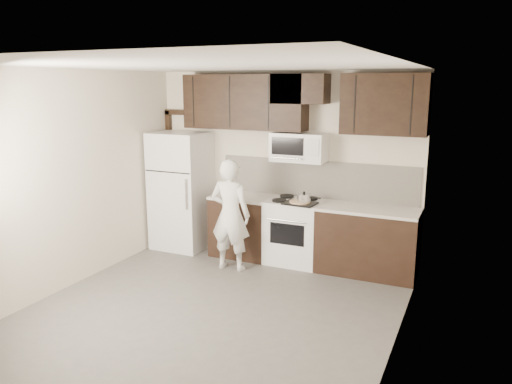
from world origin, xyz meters
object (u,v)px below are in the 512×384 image
Objects in this scene: microwave at (299,147)px; person at (230,215)px; stove at (295,231)px; refrigerator at (181,191)px.

microwave is 0.49× the size of person.
refrigerator reaches higher than stove.
refrigerator is 1.27m from person.
stove is at bearing -89.90° from microwave.
stove is 0.99m from person.
stove is 0.52× the size of refrigerator.
person is (-0.71, -0.72, -0.88)m from microwave.
refrigerator is at bearing -28.45° from person.
microwave reaches higher than person.
refrigerator is at bearing -174.85° from microwave.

